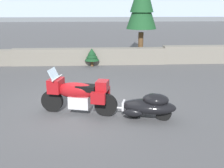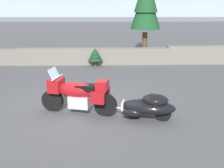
{
  "view_description": "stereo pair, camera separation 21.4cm",
  "coord_description": "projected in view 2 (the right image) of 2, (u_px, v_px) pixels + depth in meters",
  "views": [
    {
      "loc": [
        0.48,
        -7.86,
        3.14
      ],
      "look_at": [
        0.88,
        -0.31,
        0.85
      ],
      "focal_mm": 43.01,
      "sensor_mm": 36.0,
      "label": 1
    },
    {
      "loc": [
        0.69,
        -7.87,
        3.14
      ],
      "look_at": [
        0.88,
        -0.31,
        0.85
      ],
      "focal_mm": 43.01,
      "sensor_mm": 36.0,
      "label": 2
    }
  ],
  "objects": [
    {
      "name": "car_shaped_trailer",
      "position": [
        149.0,
        106.0,
        7.43
      ],
      "size": [
        2.22,
        1.06,
        0.76
      ],
      "color": "black",
      "rests_on": "ground"
    },
    {
      "name": "pine_sapling_near",
      "position": [
        95.0,
        55.0,
        13.77
      ],
      "size": [
        0.75,
        0.75,
        0.93
      ],
      "color": "brown",
      "rests_on": "ground"
    },
    {
      "name": "touring_motorcycle",
      "position": [
        78.0,
        93.0,
        7.81
      ],
      "size": [
        2.27,
        1.09,
        1.33
      ],
      "color": "black",
      "rests_on": "ground"
    },
    {
      "name": "ground_plane",
      "position": [
        84.0,
        107.0,
        8.42
      ],
      "size": [
        80.0,
        80.0,
        0.0
      ],
      "primitive_type": "plane",
      "color": "#4C4C4F"
    },
    {
      "name": "stone_guard_wall",
      "position": [
        100.0,
        56.0,
        14.23
      ],
      "size": [
        24.0,
        0.62,
        0.94
      ],
      "color": "slate",
      "rests_on": "ground"
    }
  ]
}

